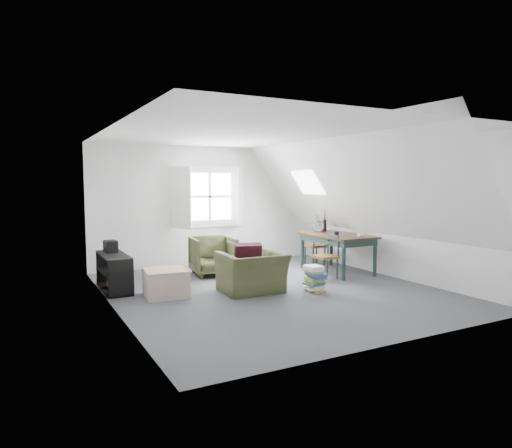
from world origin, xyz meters
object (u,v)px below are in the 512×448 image
media_shelf (115,274)px  armchair_near (252,292)px  dining_chair_far (316,245)px  magazine_stack (315,279)px  armchair_far (213,275)px  dining_table (337,239)px  ottoman (166,283)px  dining_chair_near (327,256)px

media_shelf → armchair_near: bearing=-33.3°
dining_chair_far → magazine_stack: (-1.41, -1.95, -0.21)m
armchair_far → magazine_stack: 2.21m
dining_table → media_shelf: size_ratio=1.29×
dining_table → armchair_far: bearing=159.3°
dining_table → dining_chair_far: bearing=84.3°
ottoman → media_shelf: 0.98m
armchair_near → media_shelf: media_shelf is taller
dining_table → dining_chair_near: 0.71m
dining_chair_near → media_shelf: size_ratio=0.69×
armchair_far → ottoman: ottoman is taller
ottoman → dining_chair_far: dining_chair_far is taller
dining_table → dining_chair_far: dining_chair_far is taller
armchair_far → dining_chair_near: size_ratio=1.01×
armchair_near → media_shelf: size_ratio=0.86×
dining_chair_far → media_shelf: (-4.25, -0.38, -0.15)m
ottoman → magazine_stack: 2.36m
magazine_stack → dining_table: bearing=40.1°
dining_chair_far → dining_table: bearing=63.9°
armchair_far → media_shelf: 1.97m
ottoman → media_shelf: (-0.63, 0.75, 0.06)m
dining_chair_near → media_shelf: dining_chair_near is taller
armchair_near → dining_chair_far: size_ratio=1.24×
ottoman → dining_chair_far: 3.80m
dining_chair_near → ottoman: bearing=-90.2°
media_shelf → ottoman: bearing=-52.6°
dining_chair_far → dining_chair_near: size_ratio=0.99×
ottoman → dining_table: 3.56m
ottoman → magazine_stack: (2.21, -0.82, -0.00)m
armchair_near → dining_table: dining_table is taller
dining_table → magazine_stack: (-1.31, -1.10, -0.44)m
armchair_near → dining_table: bearing=-160.6°
ottoman → magazine_stack: bearing=-20.2°
armchair_near → ottoman: (-1.30, 0.40, 0.21)m
dining_chair_near → magazine_stack: size_ratio=1.94×
dining_chair_near → armchair_near: bearing=-78.5°
armchair_near → dining_chair_near: 1.76m
armchair_far → dining_chair_far: 2.38m
armchair_near → armchair_far: (-0.02, 1.57, 0.00)m
magazine_stack → dining_chair_near: bearing=42.6°
armchair_near → ottoman: bearing=-14.7°
dining_table → dining_chair_near: (-0.54, -0.39, -0.23)m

